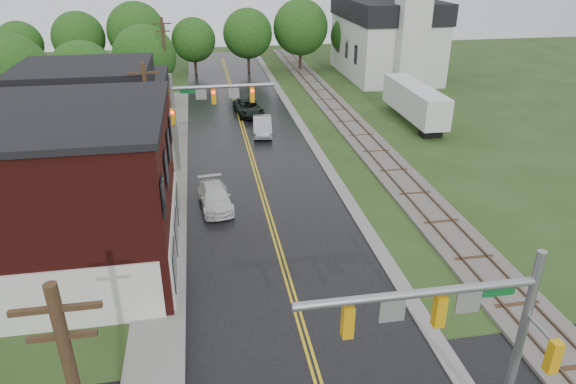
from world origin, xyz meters
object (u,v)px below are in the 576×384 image
object	(u,v)px
utility_pole_c	(166,62)
traffic_signal_near	(461,322)
tree_left_e	(146,58)
tree_left_c	(85,76)
sedan_silver	(262,126)
utility_pole_b	(151,133)
pickup_white	(215,197)
church	(390,30)
suv_dark	(248,108)
brick_building	(21,197)
semi_trailer	(415,101)
traffic_signal_far	(203,104)
tree_left_b	(6,86)

from	to	relation	value
utility_pole_c	traffic_signal_near	bearing A→B (deg)	-76.26
tree_left_e	tree_left_c	bearing A→B (deg)	-129.81
tree_left_c	sedan_silver	size ratio (longest dim) A/B	1.67
utility_pole_b	pickup_white	bearing A→B (deg)	-20.27
church	suv_dark	distance (m)	23.83
brick_building	semi_trailer	size ratio (longest dim) A/B	1.32
brick_building	utility_pole_c	distance (m)	29.56
utility_pole_b	sedan_silver	bearing A→B (deg)	55.75
utility_pole_b	tree_left_c	size ratio (longest dim) A/B	1.18
brick_building	traffic_signal_far	world-z (taller)	brick_building
tree_left_e	pickup_white	bearing A→B (deg)	-77.38
church	tree_left_b	xyz separation A→B (m)	(-37.85, -21.84, -0.12)
utility_pole_c	pickup_white	xyz separation A→B (m)	(3.60, -23.33, -4.05)
traffic_signal_near	tree_left_b	distance (m)	36.73
semi_trailer	utility_pole_b	bearing A→B (deg)	-150.12
suv_dark	semi_trailer	world-z (taller)	semi_trailer
church	tree_left_b	bearing A→B (deg)	-150.01
utility_pole_b	sedan_silver	xyz separation A→B (m)	(8.37, 12.30, -3.97)
traffic_signal_far	utility_pole_b	xyz separation A→B (m)	(-3.33, -5.00, -0.25)
traffic_signal_near	traffic_signal_far	xyz separation A→B (m)	(-6.94, 25.00, 0.01)
utility_pole_c	tree_left_b	world-z (taller)	tree_left_b
tree_left_e	pickup_white	size ratio (longest dim) A/B	1.76
church	pickup_white	bearing A→B (deg)	-125.05
utility_pole_b	pickup_white	distance (m)	5.58
traffic_signal_far	suv_dark	distance (m)	14.71
suv_dark	tree_left_e	bearing A→B (deg)	144.30
traffic_signal_far	pickup_white	bearing A→B (deg)	-87.57
traffic_signal_near	tree_left_c	bearing A→B (deg)	114.56
tree_left_b	brick_building	bearing A→B (deg)	-72.39
pickup_white	utility_pole_c	bearing A→B (deg)	92.68
brick_building	tree_left_c	bearing A→B (deg)	93.14
traffic_signal_far	semi_trailer	world-z (taller)	traffic_signal_far
traffic_signal_near	sedan_silver	size ratio (longest dim) A/B	1.61
suv_dark	utility_pole_c	bearing A→B (deg)	148.64
pickup_white	semi_trailer	bearing A→B (deg)	30.83
church	utility_pole_b	size ratio (longest dim) A/B	2.22
traffic_signal_far	tree_left_e	bearing A→B (deg)	105.89
utility_pole_c	sedan_silver	xyz separation A→B (m)	(8.37, -9.70, -3.97)
traffic_signal_near	tree_left_c	world-z (taller)	tree_left_c
church	utility_pole_c	distance (m)	28.54
brick_building	traffic_signal_far	bearing A→B (deg)	53.08
tree_left_e	utility_pole_b	bearing A→B (deg)	-85.10
utility_pole_b	utility_pole_c	world-z (taller)	same
tree_left_e	sedan_silver	world-z (taller)	tree_left_e
brick_building	sedan_silver	distance (m)	24.12
utility_pole_c	tree_left_b	distance (m)	16.42
church	traffic_signal_far	bearing A→B (deg)	-131.27
suv_dark	traffic_signal_far	bearing A→B (deg)	-114.54
traffic_signal_near	utility_pole_c	world-z (taller)	utility_pole_c
tree_left_c	tree_left_e	xyz separation A→B (m)	(5.00, 6.00, 0.30)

